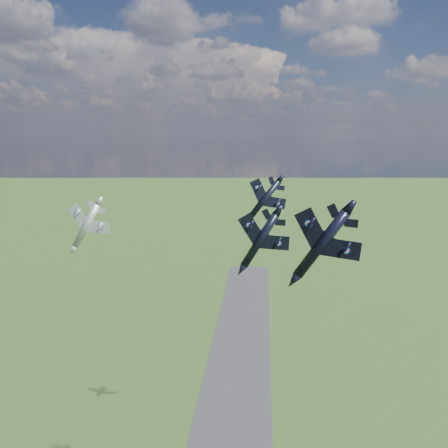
# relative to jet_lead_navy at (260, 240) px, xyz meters

# --- Properties ---
(jet_lead_navy) EXTENTS (12.24, 16.06, 8.17)m
(jet_lead_navy) POSITION_rel_jet_lead_navy_xyz_m (0.00, 0.00, 0.00)
(jet_lead_navy) COLOR black
(jet_right_navy) EXTENTS (14.44, 18.02, 9.06)m
(jet_right_navy) POSITION_rel_jet_lead_navy_xyz_m (8.84, -14.27, 3.09)
(jet_right_navy) COLOR black
(jet_high_navy) EXTENTS (12.75, 17.02, 9.54)m
(jet_high_navy) POSITION_rel_jet_lead_navy_xyz_m (0.70, 31.53, 2.55)
(jet_high_navy) COLOR black
(jet_left_silver) EXTENTS (11.26, 15.45, 8.36)m
(jet_left_silver) POSITION_rel_jet_lead_navy_xyz_m (-38.22, 14.95, -1.17)
(jet_left_silver) COLOR #9EA1A8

